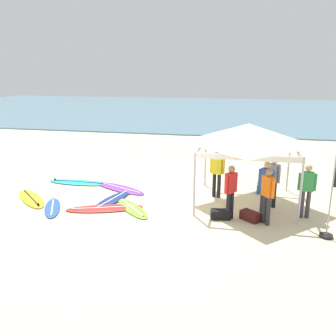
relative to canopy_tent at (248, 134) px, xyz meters
name	(u,v)px	position (x,y,z in m)	size (l,w,h in m)	color
ground_plane	(174,210)	(-2.28, -1.24, -2.39)	(80.00, 80.00, 0.00)	beige
sea	(226,110)	(-2.28, 30.63, -2.34)	(80.00, 36.00, 0.10)	#568499
canopy_tent	(248,134)	(0.00, 0.00, 0.00)	(3.25, 3.25, 2.75)	#B7B7BC
surfboard_cyan	(78,182)	(-6.67, 0.75, -2.35)	(2.49, 0.67, 0.19)	#23B2CC
surfboard_purple	(120,188)	(-4.74, 0.41, -2.35)	(2.47, 1.62, 0.19)	purple
surfboard_blue	(52,207)	(-6.24, -1.98, -2.35)	(1.27, 1.85, 0.19)	blue
surfboard_yellow	(31,199)	(-7.43, -1.36, -2.35)	(2.09, 2.01, 0.19)	yellow
surfboard_lime	(132,208)	(-3.62, -1.49, -2.35)	(1.76, 1.89, 0.19)	#7AD12D
surfboard_navy	(113,199)	(-4.55, -0.83, -2.35)	(1.05, 2.24, 0.19)	navy
surfboard_red	(105,208)	(-4.51, -1.68, -2.35)	(2.61, 1.48, 0.19)	red
person_orange	(268,192)	(0.63, -1.75, -1.40)	(0.38, 0.47, 1.71)	#2D2D33
person_green	(307,187)	(1.82, -1.00, -1.40)	(0.55, 0.23, 1.71)	#383842
person_yellow	(217,171)	(-1.01, 0.30, -1.40)	(0.54, 0.30, 1.71)	black
person_blue	(266,184)	(0.62, -0.91, -1.40)	(0.49, 0.37, 1.71)	#383842
person_red	(231,189)	(-0.45, -1.62, -1.40)	(0.38, 0.48, 1.71)	black
person_grey	(273,179)	(0.89, -0.26, -1.40)	(0.41, 0.43, 1.71)	black
gear_bag_near_tent	(221,214)	(-0.72, -1.64, -2.25)	(0.60, 0.32, 0.28)	black
gear_bag_by_pole	(250,216)	(0.18, -1.58, -2.25)	(0.60, 0.32, 0.28)	#4C1919
cooler_box	(263,188)	(0.68, 1.06, -2.19)	(0.50, 0.36, 0.39)	#2D60B7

